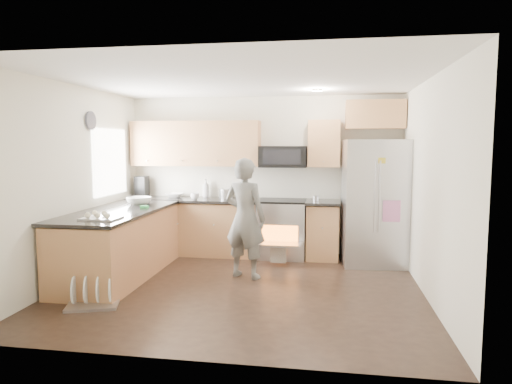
% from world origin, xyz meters
% --- Properties ---
extents(ground, '(4.50, 4.50, 0.00)m').
position_xyz_m(ground, '(0.00, 0.00, 0.00)').
color(ground, black).
rests_on(ground, ground).
extents(room_shell, '(4.54, 4.04, 2.62)m').
position_xyz_m(room_shell, '(-0.04, 0.02, 1.67)').
color(room_shell, silver).
rests_on(room_shell, ground).
extents(back_cabinet_run, '(4.45, 0.64, 2.50)m').
position_xyz_m(back_cabinet_run, '(-0.59, 1.75, 0.96)').
color(back_cabinet_run, '#B9754A').
rests_on(back_cabinet_run, ground).
extents(peninsula, '(0.96, 2.36, 1.04)m').
position_xyz_m(peninsula, '(-1.75, 0.25, 0.47)').
color(peninsula, '#B9754A').
rests_on(peninsula, ground).
extents(stove_range, '(0.76, 0.97, 1.79)m').
position_xyz_m(stove_range, '(0.35, 1.69, 0.68)').
color(stove_range, '#B7B7BC').
rests_on(stove_range, ground).
extents(refrigerator, '(0.98, 0.79, 1.89)m').
position_xyz_m(refrigerator, '(1.77, 1.45, 0.94)').
color(refrigerator, '#B7B7BC').
rests_on(refrigerator, ground).
extents(person, '(0.69, 0.56, 1.64)m').
position_xyz_m(person, '(-0.03, 0.47, 0.82)').
color(person, gray).
rests_on(person, ground).
extents(dish_rack, '(0.67, 0.59, 0.34)m').
position_xyz_m(dish_rack, '(-1.54, -0.89, 0.09)').
color(dish_rack, '#B7B7BC').
rests_on(dish_rack, ground).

